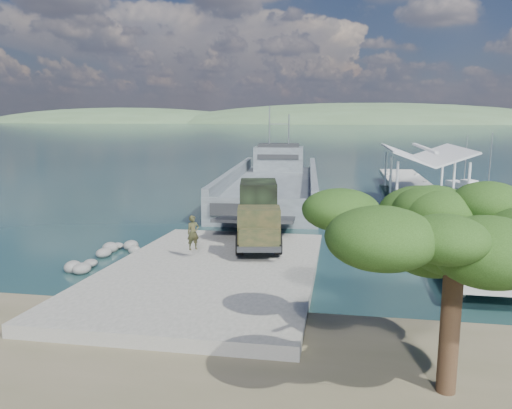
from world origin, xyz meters
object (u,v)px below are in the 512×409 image
object	(u,v)px
soldier	(193,240)
overhang_tree	(436,230)
military_truck	(258,214)
sailboat_far	(465,185)
landing_craft	(273,189)
sailboat_near	(488,194)
pier	(424,191)

from	to	relation	value
soldier	overhang_tree	size ratio (longest dim) A/B	0.28
military_truck	overhang_tree	bearing A→B (deg)	-73.41
sailboat_far	landing_craft	bearing A→B (deg)	-176.19
landing_craft	overhang_tree	xyz separation A→B (m)	(8.92, -34.05, 4.00)
soldier	sailboat_near	distance (m)	34.05
overhang_tree	military_truck	bearing A→B (deg)	116.35
sailboat_near	sailboat_far	xyz separation A→B (m)	(-0.69, 6.41, -0.03)
soldier	sailboat_far	xyz separation A→B (m)	(20.98, 32.65, -1.09)
soldier	sailboat_far	distance (m)	38.82
military_truck	overhang_tree	distance (m)	16.29
pier	landing_craft	xyz separation A→B (m)	(-13.31, 4.74, -0.81)
landing_craft	sailboat_near	size ratio (longest dim) A/B	5.12
military_truck	sailboat_far	xyz separation A→B (m)	(18.10, 29.11, -1.89)
military_truck	landing_craft	bearing A→B (deg)	85.41
sailboat_near	overhang_tree	xyz separation A→B (m)	(-11.66, -37.12, 4.45)
landing_craft	soldier	xyz separation A→B (m)	(-1.10, -23.17, 0.61)
sailboat_near	pier	bearing A→B (deg)	-135.03
soldier	sailboat_near	xyz separation A→B (m)	(21.67, 26.24, -1.06)
pier	sailboat_far	xyz separation A→B (m)	(6.57, 14.21, -1.28)
landing_craft	soldier	distance (m)	23.21
pier	overhang_tree	size ratio (longest dim) A/B	6.69
overhang_tree	pier	bearing A→B (deg)	81.49
landing_craft	sailboat_far	distance (m)	22.03
overhang_tree	soldier	bearing A→B (deg)	132.64
military_truck	sailboat_far	distance (m)	34.33
pier	military_truck	distance (m)	18.85
soldier	sailboat_far	bearing A→B (deg)	18.00
military_truck	sailboat_near	bearing A→B (deg)	40.62
pier	sailboat_far	world-z (taller)	sailboat_far
landing_craft	overhang_tree	bearing A→B (deg)	-78.92
pier	sailboat_far	size ratio (longest dim) A/B	7.43
landing_craft	sailboat_far	world-z (taller)	landing_craft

